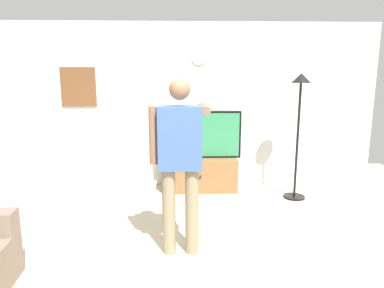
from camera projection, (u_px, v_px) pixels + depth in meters
The scene contains 8 objects.
ground_plane at pixel (188, 283), 3.13m from camera, with size 8.40×8.40×0.00m, color beige.
back_wall at pixel (184, 106), 5.76m from camera, with size 6.40×0.10×2.70m, color silver.
tv_stand at pixel (200, 174), 5.63m from camera, with size 1.20×0.47×0.53m.
television at pixel (200, 135), 5.55m from camera, with size 1.33×0.07×0.76m.
wall_clock at pixel (199, 57), 5.55m from camera, with size 0.24×0.24×0.03m, color white.
framed_picture at pixel (79, 87), 5.58m from camera, with size 0.56×0.04×0.63m, color brown.
floor_lamp at pixel (299, 110), 5.05m from camera, with size 0.32×0.32×1.89m.
person_standing_nearer_lamp at pixel (180, 156), 3.49m from camera, with size 0.62×0.78×1.83m.
Camera 1 is at (-0.06, -2.82, 1.85)m, focal length 32.21 mm.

